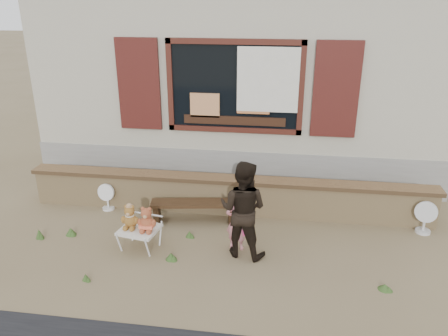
% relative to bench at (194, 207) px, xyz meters
% --- Properties ---
extents(ground, '(80.00, 80.00, 0.00)m').
position_rel_bench_xyz_m(ground, '(0.51, -0.58, -0.27)').
color(ground, brown).
rests_on(ground, ground).
extents(shopfront, '(8.04, 5.13, 4.00)m').
position_rel_bench_xyz_m(shopfront, '(0.51, 3.91, 1.73)').
color(shopfront, '#9D957F').
rests_on(shopfront, ground).
extents(brick_wall, '(7.10, 0.36, 0.67)m').
position_rel_bench_xyz_m(brick_wall, '(0.51, 0.42, 0.07)').
color(brick_wall, tan).
rests_on(brick_wall, ground).
extents(bench, '(1.47, 0.52, 0.37)m').
position_rel_bench_xyz_m(bench, '(0.00, 0.00, 0.00)').
color(bench, '#301F10').
rests_on(bench, ground).
extents(folding_chair, '(0.63, 0.58, 0.34)m').
position_rel_bench_xyz_m(folding_chair, '(-0.64, -0.95, 0.04)').
color(folding_chair, silver).
rests_on(folding_chair, ground).
extents(teddy_bear_left, '(0.31, 0.28, 0.38)m').
position_rel_bench_xyz_m(teddy_bear_left, '(-0.77, -0.93, 0.26)').
color(teddy_bear_left, brown).
rests_on(teddy_bear_left, folding_chair).
extents(teddy_bear_right, '(0.32, 0.29, 0.39)m').
position_rel_bench_xyz_m(teddy_bear_right, '(-0.50, -0.98, 0.27)').
color(teddy_bear_right, brown).
rests_on(teddy_bear_right, folding_chair).
extents(child, '(0.35, 0.26, 0.88)m').
position_rel_bench_xyz_m(child, '(0.81, -0.74, 0.17)').
color(child, pink).
rests_on(child, ground).
extents(adult, '(0.83, 0.71, 1.47)m').
position_rel_bench_xyz_m(adult, '(0.92, -0.87, 0.47)').
color(adult, black).
rests_on(adult, ground).
extents(fan_left, '(0.32, 0.21, 0.50)m').
position_rel_bench_xyz_m(fan_left, '(-1.63, 0.22, -0.02)').
color(fan_left, white).
rests_on(fan_left, ground).
extents(fan_right, '(0.36, 0.24, 0.56)m').
position_rel_bench_xyz_m(fan_right, '(3.77, 0.16, 0.01)').
color(fan_right, silver).
rests_on(fan_right, ground).
extents(grass_tufts, '(5.33, 1.43, 0.16)m').
position_rel_bench_xyz_m(grass_tufts, '(-0.46, -1.05, -0.21)').
color(grass_tufts, '#335020').
rests_on(grass_tufts, ground).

